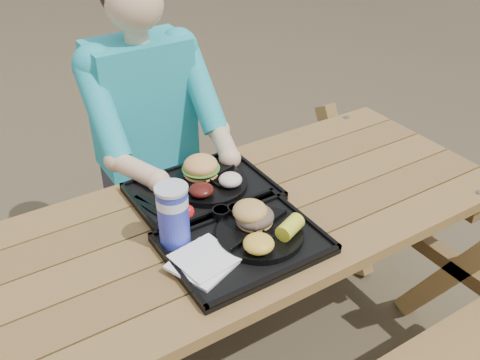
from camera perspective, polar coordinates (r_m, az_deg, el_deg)
picnic_table at (r=1.96m, az=0.00°, el=-12.47°), size 1.80×1.49×0.75m
tray_near at (r=1.58m, az=0.35°, el=-6.88°), size 0.45×0.35×0.02m
tray_far at (r=1.79m, az=-3.98°, el=-1.37°), size 0.45×0.35×0.02m
plate_near at (r=1.59m, az=2.14°, el=-5.74°), size 0.26×0.26×0.02m
plate_far at (r=1.80m, az=-3.33°, el=-0.41°), size 0.26×0.26×0.02m
napkin_stack at (r=1.49m, az=-3.97°, el=-8.76°), size 0.20×0.20×0.02m
soda_cup at (r=1.53m, az=-7.11°, el=-3.89°), size 0.09×0.09×0.18m
condiment_bbq at (r=1.65m, az=-2.02°, el=-3.60°), size 0.06×0.06×0.03m
condiment_mustard at (r=1.66m, az=-0.38°, el=-3.37°), size 0.06×0.06×0.03m
sandwich at (r=1.57m, az=1.59°, el=-2.96°), size 0.11×0.11×0.11m
mac_cheese at (r=1.50m, az=2.00°, el=-6.81°), size 0.09×0.09×0.04m
corn_cob at (r=1.56m, az=5.36°, el=-5.04°), size 0.11×0.11×0.05m
cutlery_far at (r=1.74m, az=-9.10°, el=-2.50°), size 0.09×0.16×0.01m
burger at (r=1.81m, az=-4.23°, el=2.01°), size 0.12×0.12×0.11m
baked_beans at (r=1.72m, az=-4.15°, el=-1.06°), size 0.08×0.08×0.04m
potato_salad at (r=1.76m, az=-1.04°, el=0.02°), size 0.08×0.08×0.04m
diner at (r=2.27m, az=-9.64°, el=2.57°), size 0.48×0.84×1.28m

